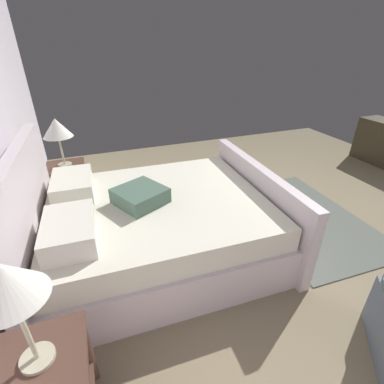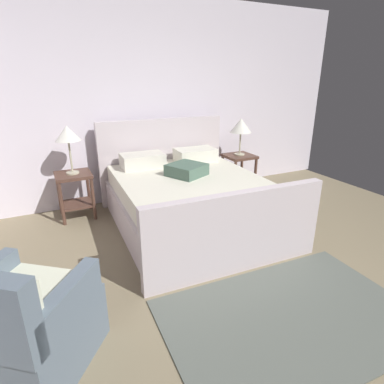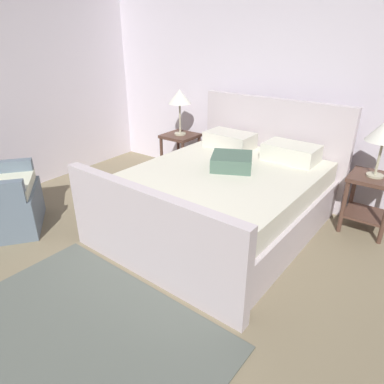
{
  "view_description": "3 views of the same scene",
  "coord_description": "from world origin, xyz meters",
  "views": [
    {
      "loc": [
        -2.54,
        2.2,
        1.95
      ],
      "look_at": [
        -0.06,
        1.25,
        0.51
      ],
      "focal_mm": 26.59,
      "sensor_mm": 36.0,
      "label": 1
    },
    {
      "loc": [
        -1.85,
        -1.56,
        1.79
      ],
      "look_at": [
        -0.52,
        1.16,
        0.66
      ],
      "focal_mm": 29.68,
      "sensor_mm": 36.0,
      "label": 2
    },
    {
      "loc": [
        1.33,
        -1.06,
        1.87
      ],
      "look_at": [
        -0.36,
        1.27,
        0.53
      ],
      "focal_mm": 32.0,
      "sensor_mm": 36.0,
      "label": 3
    }
  ],
  "objects": [
    {
      "name": "bed",
      "position": [
        -0.28,
        1.73,
        0.35
      ],
      "size": [
        1.93,
        2.3,
        1.2
      ],
      "color": "silver",
      "rests_on": "ground"
    },
    {
      "name": "nightstand_right",
      "position": [
        0.96,
        2.5,
        0.4
      ],
      "size": [
        0.44,
        0.44,
        0.6
      ],
      "color": "#52362A",
      "rests_on": "ground"
    },
    {
      "name": "nightstand_left",
      "position": [
        -1.52,
        2.6,
        0.4
      ],
      "size": [
        0.44,
        0.44,
        0.6
      ],
      "color": "#52362A",
      "rests_on": "ground"
    },
    {
      "name": "table_lamp_left",
      "position": [
        -1.52,
        2.6,
        1.1
      ],
      "size": [
        0.31,
        0.31,
        0.61
      ],
      "color": "#B7B293",
      "rests_on": "nightstand_left"
    },
    {
      "name": "ground_plane",
      "position": [
        0.0,
        0.0,
        -0.01
      ],
      "size": [
        5.79,
        5.9,
        0.02
      ],
      "primitive_type": "cube",
      "color": "#827559"
    },
    {
      "name": "wall_back",
      "position": [
        0.0,
        3.01,
        1.41
      ],
      "size": [
        5.91,
        0.12,
        2.82
      ],
      "primitive_type": "cube",
      "color": "silver",
      "rests_on": "ground"
    },
    {
      "name": "area_rug",
      "position": [
        -0.28,
        -0.12,
        0.01
      ],
      "size": [
        2.02,
        1.34,
        0.01
      ],
      "primitive_type": "cube",
      "rotation": [
        0.0,
        0.0,
        -0.04
      ],
      "color": "#5B6159",
      "rests_on": "ground"
    }
  ]
}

